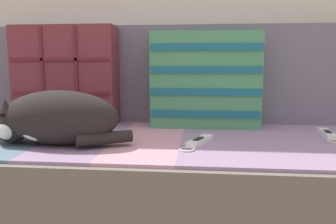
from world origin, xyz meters
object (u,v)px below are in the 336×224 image
couch (152,187)px  throw_pillow_quilted (66,76)px  game_remote_near (327,134)px  game_remote_far (199,142)px  sleeping_cat (53,119)px  throw_pillow_striped (205,80)px

couch → throw_pillow_quilted: bearing=155.0°
throw_pillow_quilted → game_remote_near: size_ratio=2.22×
game_remote_far → sleeping_cat: bearing=-173.6°
game_remote_far → couch: bearing=144.3°
sleeping_cat → throw_pillow_striped: bearing=36.5°
sleeping_cat → game_remote_far: size_ratio=2.33×
throw_pillow_striped → throw_pillow_quilted: bearing=180.0°
throw_pillow_quilted → couch: bearing=-25.0°
couch → throw_pillow_striped: size_ratio=3.81×
throw_pillow_quilted → game_remote_near: 1.09m
game_remote_near → sleeping_cat: bearing=-167.1°
throw_pillow_striped → couch: bearing=-136.5°
couch → game_remote_near: game_remote_near is taller
couch → sleeping_cat: bearing=-149.0°
throw_pillow_striped → sleeping_cat: throw_pillow_striped is taller
game_remote_near → game_remote_far: same height
throw_pillow_striped → game_remote_far: bearing=-93.9°
throw_pillow_quilted → sleeping_cat: bearing=-74.1°
couch → sleeping_cat: 0.46m
sleeping_cat → game_remote_far: 0.49m
sleeping_cat → game_remote_near: (0.96, 0.22, -0.08)m
couch → game_remote_far: game_remote_far is taller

